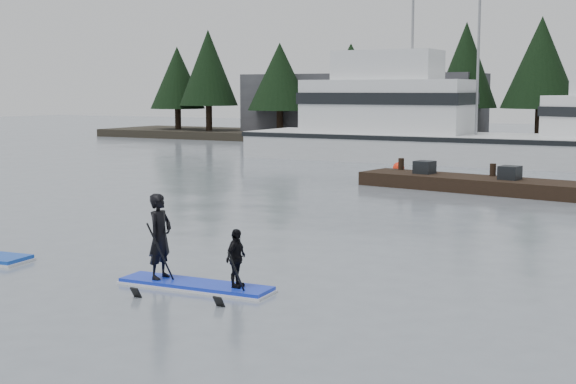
% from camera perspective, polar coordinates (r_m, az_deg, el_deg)
% --- Properties ---
extents(ground, '(160.00, 160.00, 0.00)m').
position_cam_1_polar(ground, '(16.58, -9.90, -6.10)').
color(ground, slate).
rests_on(ground, ground).
extents(far_shore, '(70.00, 8.00, 0.60)m').
position_cam_1_polar(far_shore, '(55.68, 17.81, 3.32)').
color(far_shore, '#2D281E').
rests_on(far_shore, ground).
extents(treeline, '(60.00, 4.00, 8.00)m').
position_cam_1_polar(treeline, '(55.70, 17.80, 3.01)').
color(treeline, black).
rests_on(treeline, ground).
extents(waterfront_building, '(18.00, 6.00, 5.00)m').
position_cam_1_polar(waterfront_building, '(61.55, 5.26, 6.03)').
color(waterfront_building, '#4C4C51').
rests_on(waterfront_building, ground).
extents(fishing_boat_large, '(19.98, 5.62, 11.00)m').
position_cam_1_polar(fishing_boat_large, '(44.24, 9.16, 3.36)').
color(fishing_boat_large, silver).
rests_on(fishing_boat_large, ground).
extents(floating_dock, '(15.94, 4.59, 0.53)m').
position_cam_1_polar(floating_dock, '(29.96, 19.01, 0.09)').
color(floating_dock, black).
rests_on(floating_dock, ground).
extents(buoy_b, '(0.55, 0.55, 0.55)m').
position_cam_1_polar(buoy_b, '(38.08, 7.87, 1.48)').
color(buoy_b, '#F9250C').
rests_on(buoy_b, ground).
extents(buoy_a, '(0.51, 0.51, 0.51)m').
position_cam_1_polar(buoy_a, '(46.07, -2.06, 2.54)').
color(buoy_a, '#F9250C').
rests_on(buoy_a, ground).
extents(paddleboard_duo, '(3.14, 1.17, 2.32)m').
position_cam_1_polar(paddleboard_duo, '(15.67, -7.18, -4.48)').
color(paddleboard_duo, '#1631D5').
rests_on(paddleboard_duo, ground).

